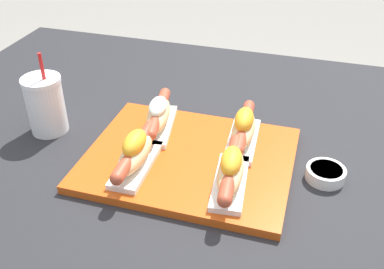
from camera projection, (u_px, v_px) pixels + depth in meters
name	position (u px, v px, depth m)	size (l,w,h in m)	color
patio_table	(178.00, 252.00, 1.23)	(1.40, 1.09, 0.74)	#232326
serving_tray	(189.00, 159.00, 0.95)	(0.43, 0.34, 0.02)	#CC4C14
hot_dog_0	(135.00, 153.00, 0.89)	(0.06, 0.21, 0.08)	white
hot_dog_1	(231.00, 171.00, 0.84)	(0.08, 0.21, 0.08)	white
hot_dog_2	(158.00, 115.00, 1.01)	(0.09, 0.21, 0.07)	white
hot_dog_3	(243.00, 129.00, 0.96)	(0.07, 0.21, 0.08)	white
sauce_bowl	(326.00, 173.00, 0.90)	(0.08, 0.08, 0.03)	white
drink_cup	(46.00, 105.00, 1.02)	(0.09, 0.09, 0.20)	white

